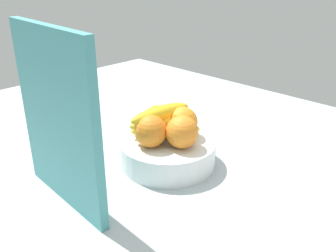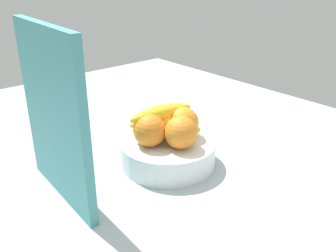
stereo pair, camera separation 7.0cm
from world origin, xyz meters
The scene contains 8 objects.
ground_plane centered at (0.00, 0.00, -1.50)cm, with size 180.00×140.00×3.00cm, color #ABB4B8.
fruit_bowl centered at (2.10, -1.61, 3.08)cm, with size 23.19×23.19×6.17cm, color white.
orange_front_left centered at (-2.36, -1.67, 9.99)cm, with size 7.65×7.65×7.65cm, color orange.
orange_front_right centered at (1.59, -6.06, 9.99)cm, with size 7.65×7.65×7.65cm, color orange.
orange_center centered at (6.49, -2.72, 9.99)cm, with size 7.65×7.65×7.65cm, color orange.
orange_back_left centered at (3.17, 3.05, 9.99)cm, with size 7.65×7.65×7.65cm, color orange.
banana_bunch centered at (4.27, -2.20, 10.37)cm, with size 13.99×17.70×8.40cm.
cutting_board centered at (6.64, 23.97, 18.00)cm, with size 28.00×1.80×36.00cm, color teal.
Camera 1 is at (-54.04, 55.85, 45.57)cm, focal length 39.52 mm.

